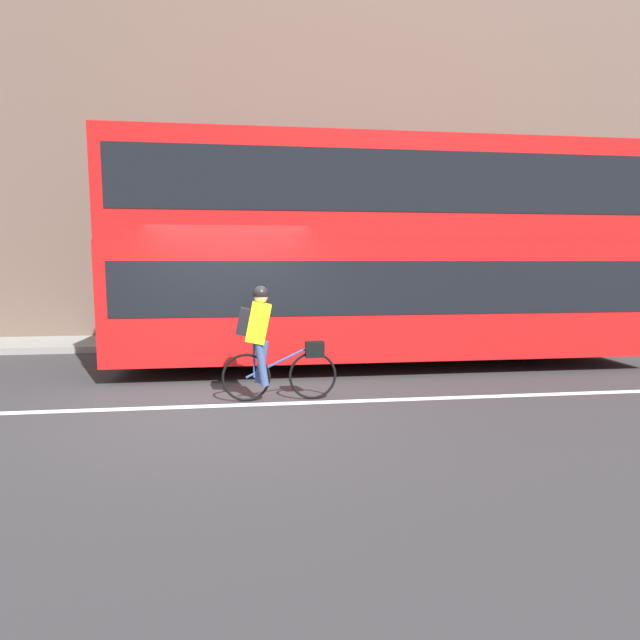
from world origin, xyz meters
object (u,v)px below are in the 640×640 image
trash_bin (122,322)px  street_sign_post (150,277)px  cyclist_on_bike (267,339)px  bus (380,247)px

trash_bin → street_sign_post: size_ratio=0.33×
cyclist_on_bike → trash_bin: 5.88m
cyclist_on_bike → trash_bin: bearing=123.1°
trash_bin → cyclist_on_bike: bearing=-56.9°
cyclist_on_bike → trash_bin: size_ratio=1.85×
cyclist_on_bike → trash_bin: (-3.20, 4.92, -0.29)m
cyclist_on_bike → bus: bearing=47.6°
bus → trash_bin: bus is taller
bus → trash_bin: size_ratio=10.94×
cyclist_on_bike → street_sign_post: size_ratio=0.62×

